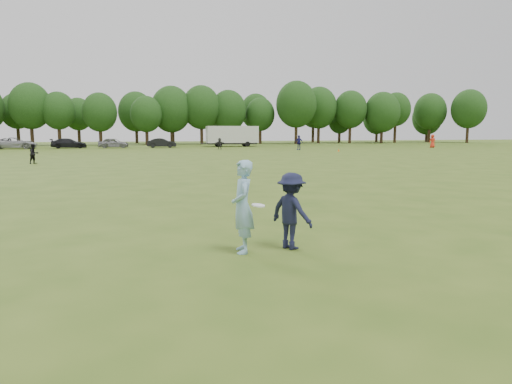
# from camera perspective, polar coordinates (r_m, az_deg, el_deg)

# --- Properties ---
(ground) EXTENTS (200.00, 200.00, 0.00)m
(ground) POSITION_cam_1_polar(r_m,az_deg,el_deg) (10.17, -1.55, -6.46)
(ground) COLOR #385317
(ground) RESTS_ON ground
(thrower) EXTENTS (0.51, 0.73, 1.90)m
(thrower) POSITION_cam_1_polar(r_m,az_deg,el_deg) (9.28, -1.68, -1.84)
(thrower) COLOR #86B3D0
(thrower) RESTS_ON ground
(defender) EXTENTS (1.05, 1.20, 1.62)m
(defender) POSITION_cam_1_polar(r_m,az_deg,el_deg) (9.62, 4.45, -2.37)
(defender) COLOR #171A34
(defender) RESTS_ON ground
(player_far_a) EXTENTS (0.92, 0.93, 1.51)m
(player_far_a) POSITION_cam_1_polar(r_m,az_deg,el_deg) (38.30, -26.02, 4.31)
(player_far_a) COLOR black
(player_far_a) RESTS_ON ground
(player_far_b) EXTENTS (1.14, 1.08, 1.90)m
(player_far_b) POSITION_cam_1_polar(r_m,az_deg,el_deg) (59.77, 5.37, 6.17)
(player_far_b) COLOR navy
(player_far_b) RESTS_ON ground
(player_far_c) EXTENTS (1.04, 0.77, 1.94)m
(player_far_c) POSITION_cam_1_polar(r_m,az_deg,el_deg) (71.86, 21.19, 5.95)
(player_far_c) COLOR red
(player_far_c) RESTS_ON ground
(player_far_d) EXTENTS (1.44, 0.58, 1.52)m
(player_far_d) POSITION_cam_1_polar(r_m,az_deg,el_deg) (61.51, -4.57, 6.05)
(player_far_d) COLOR #252525
(player_far_d) RESTS_ON ground
(car_c) EXTENTS (5.66, 2.76, 1.55)m
(car_c) POSITION_cam_1_polar(r_m,az_deg,el_deg) (70.90, -27.91, 5.41)
(car_c) COLOR #A3A2A7
(car_c) RESTS_ON ground
(car_d) EXTENTS (5.01, 2.50, 1.40)m
(car_d) POSITION_cam_1_polar(r_m,az_deg,el_deg) (70.21, -22.37, 5.65)
(car_d) COLOR black
(car_d) RESTS_ON ground
(car_e) EXTENTS (4.33, 1.88, 1.45)m
(car_e) POSITION_cam_1_polar(r_m,az_deg,el_deg) (69.04, -17.39, 5.87)
(car_e) COLOR gray
(car_e) RESTS_ON ground
(car_f) EXTENTS (4.28, 1.77, 1.38)m
(car_f) POSITION_cam_1_polar(r_m,az_deg,el_deg) (68.33, -11.70, 6.01)
(car_f) COLOR black
(car_f) RESTS_ON ground
(field_cone) EXTENTS (0.28, 0.28, 0.30)m
(field_cone) POSITION_cam_1_polar(r_m,az_deg,el_deg) (56.01, 10.29, 5.16)
(field_cone) COLOR #DB5C0B
(field_cone) RESTS_ON ground
(disc_in_play) EXTENTS (0.32, 0.32, 0.07)m
(disc_in_play) POSITION_cam_1_polar(r_m,az_deg,el_deg) (9.02, 0.29, -1.68)
(disc_in_play) COLOR white
(disc_in_play) RESTS_ON ground
(cargo_trailer) EXTENTS (9.00, 2.75, 3.20)m
(cargo_trailer) POSITION_cam_1_polar(r_m,az_deg,el_deg) (71.99, -3.00, 7.10)
(cargo_trailer) COLOR silver
(cargo_trailer) RESTS_ON ground
(treeline) EXTENTS (130.35, 18.39, 11.74)m
(treeline) POSITION_cam_1_polar(r_m,az_deg,el_deg) (86.76, -10.63, 10.04)
(treeline) COLOR #332114
(treeline) RESTS_ON ground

